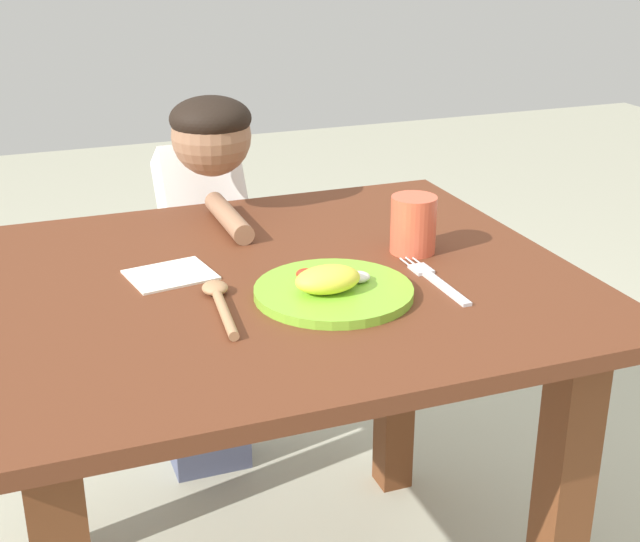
{
  "coord_description": "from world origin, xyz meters",
  "views": [
    {
      "loc": [
        -0.41,
        -1.34,
        1.31
      ],
      "look_at": [
        0.07,
        -0.05,
        0.75
      ],
      "focal_mm": 49.92,
      "sensor_mm": 36.0,
      "label": 1
    }
  ],
  "objects_px": {
    "fork": "(435,280)",
    "drinking_cup": "(413,224)",
    "spoon": "(220,301)",
    "plate": "(332,288)",
    "person": "(205,277)"
  },
  "relations": [
    {
      "from": "fork",
      "to": "drinking_cup",
      "type": "distance_m",
      "value": 0.15
    },
    {
      "from": "spoon",
      "to": "person",
      "type": "xyz_separation_m",
      "value": [
        0.11,
        0.58,
        -0.2
      ]
    },
    {
      "from": "fork",
      "to": "person",
      "type": "bearing_deg",
      "value": 22.4
    },
    {
      "from": "spoon",
      "to": "person",
      "type": "height_order",
      "value": "person"
    },
    {
      "from": "spoon",
      "to": "plate",
      "type": "bearing_deg",
      "value": -93.94
    },
    {
      "from": "plate",
      "to": "fork",
      "type": "bearing_deg",
      "value": -0.5
    },
    {
      "from": "fork",
      "to": "drinking_cup",
      "type": "height_order",
      "value": "drinking_cup"
    },
    {
      "from": "plate",
      "to": "person",
      "type": "relative_size",
      "value": 0.27
    },
    {
      "from": "plate",
      "to": "spoon",
      "type": "height_order",
      "value": "plate"
    },
    {
      "from": "fork",
      "to": "spoon",
      "type": "bearing_deg",
      "value": 84.72
    },
    {
      "from": "spoon",
      "to": "drinking_cup",
      "type": "height_order",
      "value": "drinking_cup"
    },
    {
      "from": "plate",
      "to": "drinking_cup",
      "type": "bearing_deg",
      "value": 33.64
    },
    {
      "from": "fork",
      "to": "drinking_cup",
      "type": "xyz_separation_m",
      "value": [
        0.03,
        0.14,
        0.05
      ]
    },
    {
      "from": "spoon",
      "to": "drinking_cup",
      "type": "bearing_deg",
      "value": -68.5
    },
    {
      "from": "plate",
      "to": "drinking_cup",
      "type": "distance_m",
      "value": 0.26
    }
  ]
}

